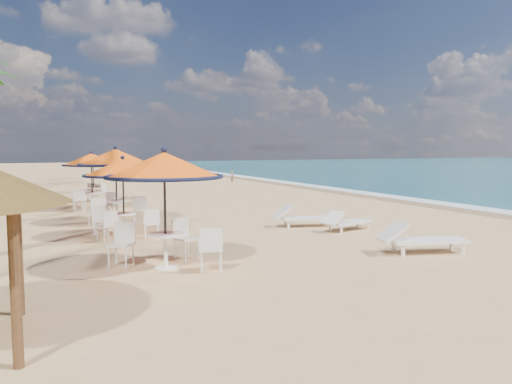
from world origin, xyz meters
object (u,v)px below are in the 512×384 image
lounger_far (302,217)px  station_3 (90,165)px  station_1 (122,178)px  lounger_near (419,239)px  station_2 (116,167)px  lounger_mid (346,221)px  station_4 (94,167)px  station_0 (166,180)px

lounger_far → station_3: bearing=142.3°
station_1 → lounger_near: bearing=-40.4°
station_3 → lounger_far: (5.71, -7.58, -1.52)m
station_2 → station_3: bearing=95.4°
lounger_near → lounger_mid: size_ratio=1.20×
lounger_near → lounger_far: 4.79m
station_4 → lounger_mid: station_4 is taller
station_3 → lounger_near: station_3 is taller
station_0 → lounger_near: 6.25m
lounger_mid → lounger_far: size_ratio=0.91×
station_0 → lounger_far: 6.72m
lounger_near → station_2: bearing=141.9°
lounger_mid → station_0: bearing=-172.8°
station_2 → station_0: bearing=-90.7°
station_2 → station_4: size_ratio=1.17×
station_1 → station_4: size_ratio=1.04×
station_0 → lounger_near: (5.97, -1.08, -1.53)m
station_2 → lounger_far: 6.51m
station_1 → station_2: (0.29, 2.92, 0.21)m
station_0 → station_2: size_ratio=0.98×
station_2 → lounger_far: bearing=-32.6°
station_1 → lounger_near: size_ratio=1.03×
station_0 → station_3: 11.26m
station_4 → lounger_far: (5.17, -10.81, -1.31)m
station_0 → station_3: station_0 is taller
station_4 → lounger_mid: 13.56m
station_4 → lounger_mid: (6.01, -12.09, -1.34)m
lounger_near → lounger_mid: 3.50m
station_4 → lounger_far: size_ratio=1.08×
lounger_near → lounger_far: lounger_near is taller
station_3 → lounger_mid: size_ratio=1.28×
station_3 → lounger_far: bearing=-53.0°
station_3 → station_1: bearing=-89.1°
station_4 → lounger_near: bearing=-69.8°
station_2 → lounger_near: (5.88, -8.17, -1.56)m
station_3 → station_2: bearing=-84.6°
station_0 → lounger_near: station_0 is taller
lounger_near → station_4: bearing=126.4°
station_1 → lounger_near: station_1 is taller
station_3 → lounger_mid: bearing=-53.5°
station_2 → lounger_mid: bearing=-37.3°
station_2 → lounger_near: size_ratio=1.16×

